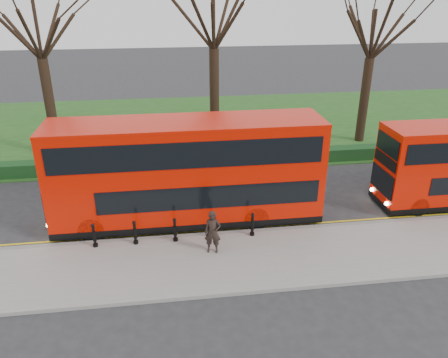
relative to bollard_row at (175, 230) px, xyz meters
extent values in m
plane|color=#28282B|center=(0.98, 1.35, -0.65)|extent=(120.00, 120.00, 0.00)
cube|color=gray|center=(0.98, -1.65, -0.57)|extent=(60.00, 4.00, 0.15)
cube|color=slate|center=(0.98, 0.35, -0.57)|extent=(60.00, 0.25, 0.16)
cube|color=#1A4517|center=(0.98, 16.35, -0.62)|extent=(60.00, 18.00, 0.06)
cube|color=black|center=(0.98, 8.15, -0.25)|extent=(60.00, 0.90, 0.80)
cube|color=yellow|center=(0.98, 0.65, -0.64)|extent=(60.00, 0.10, 0.01)
cube|color=yellow|center=(0.98, 0.85, -0.64)|extent=(60.00, 0.10, 0.01)
cylinder|color=black|center=(-7.02, 11.35, 2.34)|extent=(0.60, 0.60, 5.99)
cylinder|color=black|center=(2.98, 11.35, 2.53)|extent=(0.60, 0.60, 6.35)
cylinder|color=black|center=(12.98, 11.35, 2.14)|extent=(0.60, 0.60, 5.57)
cylinder|color=black|center=(-3.25, 0.00, 0.00)|extent=(0.15, 0.15, 1.00)
cylinder|color=black|center=(-1.62, 0.00, 0.00)|extent=(0.15, 0.15, 1.00)
cylinder|color=black|center=(0.00, 0.00, 0.00)|extent=(0.15, 0.15, 1.00)
cylinder|color=black|center=(1.62, 0.00, 0.00)|extent=(0.15, 0.15, 1.00)
cylinder|color=black|center=(3.25, 0.00, 0.00)|extent=(0.15, 0.15, 1.00)
cube|color=red|center=(0.69, 1.95, 1.88)|extent=(11.72, 2.66, 4.32)
cube|color=black|center=(0.69, 1.95, -0.33)|extent=(11.74, 2.68, 0.32)
cube|color=black|center=(1.54, 0.61, 1.11)|extent=(9.38, 0.04, 1.01)
cube|color=black|center=(0.69, 0.61, 3.03)|extent=(11.08, 0.04, 1.12)
cube|color=black|center=(-5.19, 1.95, 2.23)|extent=(0.06, 2.34, 0.59)
cylinder|color=black|center=(-3.47, 0.77, -0.12)|extent=(1.07, 0.32, 1.07)
cylinder|color=black|center=(-3.47, 3.12, -0.12)|extent=(1.07, 0.32, 1.07)
cylinder|color=black|center=(3.56, 0.77, -0.12)|extent=(1.07, 0.32, 1.07)
cylinder|color=black|center=(3.56, 3.12, -0.12)|extent=(1.07, 0.32, 1.07)
cube|color=black|center=(9.86, 1.94, 1.79)|extent=(0.06, 1.99, 0.50)
cylinder|color=black|center=(11.33, 0.94, -0.20)|extent=(0.90, 0.27, 0.90)
cylinder|color=black|center=(11.33, 2.93, -0.20)|extent=(0.90, 0.27, 0.90)
imported|color=black|center=(1.46, -1.01, 0.39)|extent=(0.73, 0.56, 1.78)
camera|label=1|loc=(-0.10, -15.65, 9.30)|focal=35.00mm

